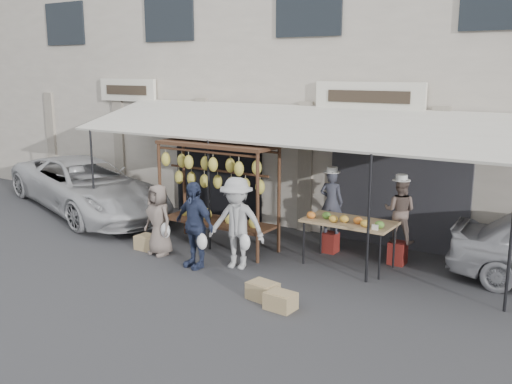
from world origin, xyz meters
TOP-DOWN VIEW (x-y plane):
  - ground_plane at (0.00, 0.00)m, footprint 90.00×90.00m
  - shophouse at (-0.00, 6.50)m, footprint 24.00×6.15m
  - awning at (0.01, 2.28)m, footprint 10.00×2.35m
  - banana_rack at (-0.93, 1.31)m, footprint 2.60×0.90m
  - produce_table at (1.87, 1.72)m, footprint 1.70×0.90m
  - vendor_left at (1.21, 2.34)m, footprint 0.53×0.40m
  - vendor_right at (2.63, 2.39)m, footprint 0.65×0.54m
  - customer_left at (-1.65, 0.32)m, footprint 0.78×0.57m
  - customer_mid at (-0.57, 0.13)m, footprint 1.03×0.56m
  - customer_right at (0.13, 0.53)m, footprint 1.23×0.85m
  - stool_left at (1.21, 2.34)m, footprint 0.31×0.31m
  - stool_right at (2.63, 2.39)m, footprint 0.38×0.38m
  - crate_near_a at (1.37, -0.50)m, footprint 0.52×0.43m
  - crate_near_b at (1.82, -0.69)m, footprint 0.48×0.38m
  - crate_far at (-2.07, 0.42)m, footprint 0.49×0.38m
  - van at (-5.95, 2.12)m, footprint 5.26×3.71m

SIDE VIEW (x-z plane):
  - ground_plane at x=0.00m, z-range 0.00..0.00m
  - crate_near_b at x=1.82m, z-range 0.00..0.28m
  - crate_near_a at x=1.37m, z-range 0.00..0.28m
  - crate_far at x=-2.07m, z-range 0.00..0.30m
  - stool_left at x=1.21m, z-range 0.00..0.42m
  - stool_right at x=2.63m, z-range 0.00..0.44m
  - customer_left at x=-1.65m, z-range 0.00..1.45m
  - customer_mid at x=-0.57m, z-range 0.00..1.66m
  - produce_table at x=1.87m, z-range 0.35..1.39m
  - customer_right at x=0.13m, z-range 0.00..1.75m
  - van at x=-5.95m, z-range 0.00..2.00m
  - vendor_left at x=1.21m, z-range 0.42..1.71m
  - vendor_right at x=2.63m, z-range 0.44..1.69m
  - banana_rack at x=-0.93m, z-range 0.45..2.68m
  - awning at x=0.01m, z-range 1.12..4.03m
  - shophouse at x=0.00m, z-range 0.00..7.30m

